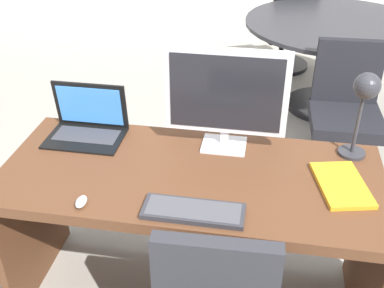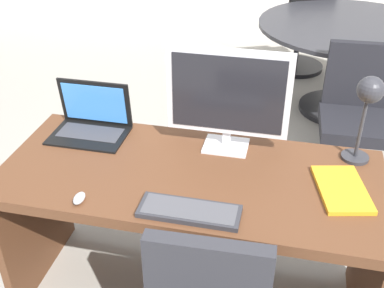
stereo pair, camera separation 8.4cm
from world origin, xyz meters
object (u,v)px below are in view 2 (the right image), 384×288
meeting_chair_far (354,126)px  monitor (228,95)px  keyboard (189,211)px  book (342,189)px  laptop (92,117)px  mouse (79,198)px  meeting_chair_near (301,37)px  desk (192,203)px  desk_lamp (368,101)px  meeting_table (349,46)px

meeting_chair_far → monitor: bearing=-122.9°
keyboard → book: 0.62m
keyboard → book: bearing=25.4°
monitor → laptop: bearing=178.9°
mouse → meeting_chair_near: (0.79, 3.29, -0.41)m
monitor → laptop: (-0.65, 0.01, -0.19)m
laptop → meeting_chair_near: laptop is taller
desk → mouse: 0.54m
keyboard → desk_lamp: size_ratio=0.95×
monitor → mouse: bearing=-133.4°
monitor → meeting_chair_far: size_ratio=0.62×
mouse → meeting_chair_near: bearing=76.4°
keyboard → mouse: size_ratio=5.30×
mouse → keyboard: bearing=3.3°
keyboard → desk_lamp: 0.85m
monitor → meeting_table: (0.67, 1.97, -0.43)m
mouse → book: size_ratio=0.21×
meeting_chair_near → meeting_chair_far: size_ratio=1.04×
keyboard → book: keyboard is taller
mouse → book: bearing=16.4°
keyboard → desk: bearing=100.7°
desk → monitor: monitor is taller
meeting_chair_far → desk: bearing=-122.6°
keyboard → meeting_chair_near: meeting_chair_near is taller
keyboard → meeting_table: size_ratio=0.26×
keyboard → meeting_table: 2.58m
monitor → keyboard: size_ratio=1.40×
laptop → meeting_chair_near: 2.96m
mouse → desk_lamp: desk_lamp is taller
keyboard → meeting_chair_near: size_ratio=0.43×
desk → keyboard: 0.37m
keyboard → meeting_chair_near: (0.36, 3.27, -0.41)m
monitor → desk_lamp: (0.57, 0.01, 0.03)m
book → meeting_chair_far: size_ratio=0.39×
laptop → desk_lamp: (1.22, -0.01, 0.22)m
monitor → book: 0.61m
desk → meeting_table: meeting_table is taller
desk → meeting_chair_far: (0.81, 1.27, -0.20)m
monitor → desk: bearing=-121.0°
desk → laptop: (-0.54, 0.20, 0.27)m
desk_lamp → meeting_chair_near: size_ratio=0.45×
laptop → meeting_table: bearing=55.9°
mouse → meeting_chair_near: 3.41m
laptop → desk_lamp: size_ratio=0.88×
desk_lamp → meeting_chair_near: desk_lamp is taller
mouse → meeting_chair_far: bearing=53.3°
monitor → keyboard: bearing=-96.7°
book → desk_lamp: bearing=74.1°
meeting_chair_near → meeting_chair_far: meeting_chair_near is taller
desk → keyboard: bearing=-79.3°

